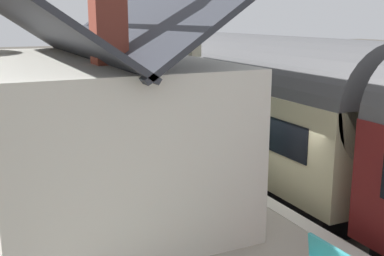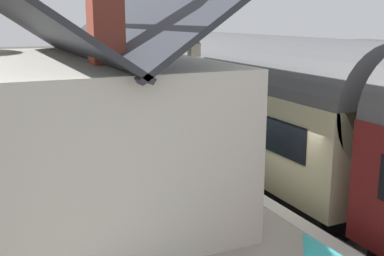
% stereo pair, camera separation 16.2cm
% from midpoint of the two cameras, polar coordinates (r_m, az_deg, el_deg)
% --- Properties ---
extents(ground_plane, '(160.00, 160.00, 0.00)m').
position_cam_midpoint_polar(ground_plane, '(11.68, 13.01, -11.35)').
color(ground_plane, '#4C473F').
extents(platform, '(32.00, 5.27, 0.93)m').
position_cam_midpoint_polar(platform, '(9.87, -4.35, -12.81)').
color(platform, '#A39B8C').
rests_on(platform, ground).
extents(platform_edge_coping, '(32.00, 0.36, 0.02)m').
position_cam_midpoint_polar(platform_edge_coping, '(10.69, 8.17, -8.06)').
color(platform_edge_coping, beige).
rests_on(platform_edge_coping, platform).
extents(rail_near, '(52.00, 0.08, 0.14)m').
position_cam_midpoint_polar(rail_near, '(12.65, 18.96, -9.46)').
color(rail_near, gray).
rests_on(rail_near, ground).
extents(rail_far, '(52.00, 0.08, 0.14)m').
position_cam_midpoint_polar(rail_far, '(11.76, 13.74, -10.85)').
color(rail_far, gray).
rests_on(rail_far, ground).
extents(train, '(20.78, 2.73, 4.32)m').
position_cam_midpoint_polar(train, '(10.73, 21.17, -1.55)').
color(train, black).
rests_on(train, ground).
extents(station_building, '(7.81, 4.52, 5.94)m').
position_cam_midpoint_polar(station_building, '(10.49, -11.70, 0.76)').
color(station_building, silver).
rests_on(station_building, platform).
extents(bench_near_building, '(1.42, 0.49, 0.88)m').
position_cam_midpoint_polar(bench_near_building, '(18.58, -12.67, 2.32)').
color(bench_near_building, teal).
rests_on(bench_near_building, platform).
extents(lamp_post_platform, '(0.32, 0.50, 3.42)m').
position_cam_midpoint_polar(lamp_post_platform, '(11.30, 0.65, 5.79)').
color(lamp_post_platform, black).
rests_on(lamp_post_platform, platform).
extents(station_sign_board, '(0.96, 0.06, 1.57)m').
position_cam_midpoint_polar(station_sign_board, '(17.05, -7.65, 4.00)').
color(station_sign_board, black).
rests_on(station_sign_board, platform).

